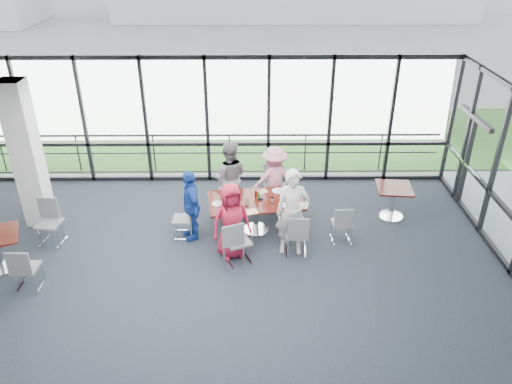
{
  "coord_description": "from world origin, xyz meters",
  "views": [
    {
      "loc": [
        1.1,
        -6.53,
        5.88
      ],
      "look_at": [
        1.17,
        2.28,
        1.1
      ],
      "focal_mm": 35.0,
      "sensor_mm": 36.0,
      "label": 1
    }
  ],
  "objects_px": {
    "diner_far_left": "(229,177)",
    "chair_main_nl": "(238,241)",
    "main_table": "(256,205)",
    "chair_main_nr": "(297,234)",
    "chair_main_fl": "(227,191)",
    "chair_spare_la": "(26,268)",
    "diner_end": "(191,205)",
    "chair_main_end": "(183,219)",
    "chair_spare_lb": "(49,224)",
    "structural_column": "(27,155)",
    "diner_near_left": "(231,221)",
    "chair_spare_r": "(342,223)",
    "diner_near_right": "(293,212)",
    "chair_main_fr": "(274,188)",
    "side_table_right": "(394,193)",
    "diner_far_right": "(274,180)"
  },
  "relations": [
    {
      "from": "diner_far_left",
      "to": "chair_main_nl",
      "type": "bearing_deg",
      "value": 97.5
    },
    {
      "from": "main_table",
      "to": "chair_main_nr",
      "type": "relative_size",
      "value": 2.36
    },
    {
      "from": "chair_main_fl",
      "to": "chair_spare_la",
      "type": "relative_size",
      "value": 1.0
    },
    {
      "from": "diner_end",
      "to": "chair_main_fl",
      "type": "height_order",
      "value": "diner_end"
    },
    {
      "from": "diner_end",
      "to": "chair_spare_la",
      "type": "relative_size",
      "value": 1.77
    },
    {
      "from": "chair_main_end",
      "to": "chair_spare_lb",
      "type": "bearing_deg",
      "value": -82.67
    },
    {
      "from": "structural_column",
      "to": "diner_near_left",
      "type": "distance_m",
      "value": 4.56
    },
    {
      "from": "chair_spare_r",
      "to": "chair_main_nl",
      "type": "bearing_deg",
      "value": -164.05
    },
    {
      "from": "structural_column",
      "to": "chair_spare_la",
      "type": "relative_size",
      "value": 3.66
    },
    {
      "from": "diner_far_left",
      "to": "chair_spare_la",
      "type": "relative_size",
      "value": 1.95
    },
    {
      "from": "diner_far_left",
      "to": "chair_spare_lb",
      "type": "height_order",
      "value": "diner_far_left"
    },
    {
      "from": "diner_near_left",
      "to": "diner_near_right",
      "type": "relative_size",
      "value": 0.87
    },
    {
      "from": "chair_main_nl",
      "to": "chair_main_fl",
      "type": "xyz_separation_m",
      "value": [
        -0.29,
        2.09,
        -0.02
      ]
    },
    {
      "from": "chair_main_fr",
      "to": "chair_main_end",
      "type": "height_order",
      "value": "chair_main_fr"
    },
    {
      "from": "chair_main_end",
      "to": "chair_spare_r",
      "type": "distance_m",
      "value": 3.31
    },
    {
      "from": "chair_main_nl",
      "to": "chair_main_nr",
      "type": "height_order",
      "value": "chair_main_nl"
    },
    {
      "from": "chair_main_fl",
      "to": "chair_spare_r",
      "type": "height_order",
      "value": "chair_main_fl"
    },
    {
      "from": "chair_main_fl",
      "to": "chair_spare_r",
      "type": "relative_size",
      "value": 1.06
    },
    {
      "from": "main_table",
      "to": "chair_spare_la",
      "type": "relative_size",
      "value": 2.41
    },
    {
      "from": "diner_near_left",
      "to": "chair_spare_la",
      "type": "bearing_deg",
      "value": 175.27
    },
    {
      "from": "diner_near_right",
      "to": "diner_end",
      "type": "height_order",
      "value": "diner_near_right"
    },
    {
      "from": "diner_near_left",
      "to": "chair_spare_r",
      "type": "bearing_deg",
      "value": -7.68
    },
    {
      "from": "diner_far_left",
      "to": "chair_spare_r",
      "type": "relative_size",
      "value": 2.07
    },
    {
      "from": "chair_main_fr",
      "to": "chair_spare_la",
      "type": "bearing_deg",
      "value": 38.1
    },
    {
      "from": "diner_end",
      "to": "chair_main_nl",
      "type": "distance_m",
      "value": 1.35
    },
    {
      "from": "structural_column",
      "to": "chair_spare_lb",
      "type": "distance_m",
      "value": 1.53
    },
    {
      "from": "main_table",
      "to": "chair_main_fr",
      "type": "xyz_separation_m",
      "value": [
        0.44,
        1.01,
        -0.14
      ]
    },
    {
      "from": "diner_end",
      "to": "side_table_right",
      "type": "bearing_deg",
      "value": 79.37
    },
    {
      "from": "chair_spare_lb",
      "to": "diner_far_right",
      "type": "bearing_deg",
      "value": -155.83
    },
    {
      "from": "chair_spare_la",
      "to": "chair_main_nl",
      "type": "bearing_deg",
      "value": 11.84
    },
    {
      "from": "structural_column",
      "to": "chair_main_nr",
      "type": "distance_m",
      "value": 5.83
    },
    {
      "from": "diner_far_right",
      "to": "chair_main_fl",
      "type": "xyz_separation_m",
      "value": [
        -1.07,
        0.12,
        -0.35
      ]
    },
    {
      "from": "chair_main_nl",
      "to": "chair_main_fr",
      "type": "bearing_deg",
      "value": 47.25
    },
    {
      "from": "chair_main_fr",
      "to": "diner_near_left",
      "type": "bearing_deg",
      "value": 69.87
    },
    {
      "from": "chair_main_nl",
      "to": "structural_column",
      "type": "bearing_deg",
      "value": 138.47
    },
    {
      "from": "side_table_right",
      "to": "chair_main_fr",
      "type": "relative_size",
      "value": 0.84
    },
    {
      "from": "diner_far_right",
      "to": "chair_main_nl",
      "type": "height_order",
      "value": "diner_far_right"
    },
    {
      "from": "chair_main_nr",
      "to": "chair_spare_la",
      "type": "bearing_deg",
      "value": -164.9
    },
    {
      "from": "chair_main_fl",
      "to": "chair_main_fr",
      "type": "relative_size",
      "value": 0.89
    },
    {
      "from": "diner_near_right",
      "to": "chair_spare_la",
      "type": "relative_size",
      "value": 2.06
    },
    {
      "from": "chair_main_end",
      "to": "diner_far_left",
      "type": "bearing_deg",
      "value": 140.07
    },
    {
      "from": "diner_near_left",
      "to": "chair_main_fl",
      "type": "distance_m",
      "value": 1.91
    },
    {
      "from": "side_table_right",
      "to": "chair_spare_la",
      "type": "distance_m",
      "value": 7.59
    },
    {
      "from": "structural_column",
      "to": "diner_near_right",
      "type": "xyz_separation_m",
      "value": [
        5.48,
        -1.2,
        -0.7
      ]
    },
    {
      "from": "chair_main_fl",
      "to": "diner_far_left",
      "type": "bearing_deg",
      "value": 113.96
    },
    {
      "from": "chair_main_fr",
      "to": "chair_spare_la",
      "type": "relative_size",
      "value": 1.12
    },
    {
      "from": "diner_near_right",
      "to": "chair_main_nr",
      "type": "xyz_separation_m",
      "value": [
        0.09,
        -0.06,
        -0.46
      ]
    },
    {
      "from": "chair_spare_r",
      "to": "chair_main_nr",
      "type": "bearing_deg",
      "value": -158.73
    },
    {
      "from": "chair_main_nr",
      "to": "chair_spare_r",
      "type": "bearing_deg",
      "value": 26.84
    },
    {
      "from": "diner_end",
      "to": "chair_spare_r",
      "type": "relative_size",
      "value": 1.87
    }
  ]
}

